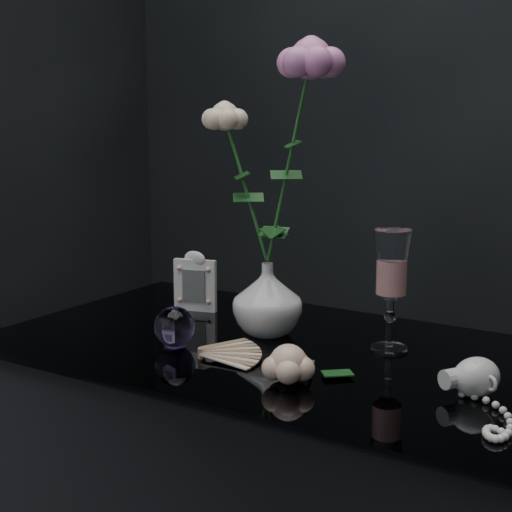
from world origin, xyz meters
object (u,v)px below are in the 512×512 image
Objects in this scene: vase at (267,299)px; picture_frame at (195,281)px; loose_rose at (288,364)px; wine_glass at (391,291)px; pearl_jar at (477,375)px; paperweight at (175,327)px.

vase is 1.07× the size of picture_frame.
picture_frame is 0.46m from loose_rose.
picture_frame is at bearing 175.66° from wine_glass.
loose_rose is at bearing -51.22° from vase.
wine_glass is at bearing 63.08° from loose_rose.
wine_glass is 0.99× the size of pearl_jar.
loose_rose is (0.16, -0.20, -0.04)m from vase.
loose_rose is at bearing -11.29° from paperweight.
picture_frame reaches higher than paperweight.
loose_rose is 0.83× the size of pearl_jar.
vase is at bearing -172.14° from wine_glass.
loose_rose is at bearing -105.54° from wine_glass.
vase is 0.26m from loose_rose.
wine_glass is 0.44m from picture_frame.
paperweight is at bearing -150.74° from wine_glass.
vase reaches higher than picture_frame.
vase is 0.18m from paperweight.
wine_glass is 1.19× the size of loose_rose.
picture_frame is 0.25m from paperweight.
vase is 0.22m from picture_frame.
loose_rose is at bearing -127.77° from pearl_jar.
picture_frame is (-0.44, 0.03, -0.04)m from wine_glass.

